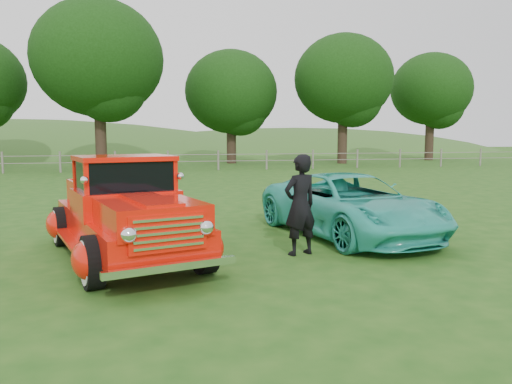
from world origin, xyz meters
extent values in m
plane|color=#1F4E15|center=(0.00, 0.00, 0.00)|extent=(140.00, 140.00, 0.00)
ellipsoid|color=#345820|center=(-18.00, 58.00, -4.95)|extent=(84.00, 60.00, 18.00)
ellipsoid|color=#345820|center=(20.00, 62.00, -3.85)|extent=(72.00, 52.00, 14.00)
cube|color=slate|center=(0.00, 22.00, 0.55)|extent=(48.00, 0.04, 0.04)
cube|color=slate|center=(0.00, 22.00, 0.95)|extent=(48.00, 0.04, 0.04)
cylinder|color=#312118|center=(-4.00, 25.00, 2.42)|extent=(0.70, 0.70, 4.84)
ellipsoid|color=black|center=(-4.00, 25.00, 6.82)|extent=(8.00, 8.00, 7.20)
cylinder|color=#312118|center=(5.00, 29.00, 1.87)|extent=(0.70, 0.70, 3.74)
ellipsoid|color=black|center=(5.00, 29.00, 5.27)|extent=(6.80, 6.80, 6.12)
cylinder|color=#312118|center=(13.00, 27.00, 2.20)|extent=(0.70, 0.70, 4.40)
ellipsoid|color=black|center=(13.00, 27.00, 6.20)|extent=(7.20, 7.20, 6.48)
cylinder|color=#312118|center=(22.00, 30.00, 2.09)|extent=(0.70, 0.70, 4.18)
ellipsoid|color=black|center=(22.00, 30.00, 5.89)|extent=(6.60, 6.60, 5.94)
cylinder|color=black|center=(-2.04, -0.81, 0.38)|extent=(0.44, 0.80, 0.76)
cylinder|color=black|center=(-0.45, -0.35, 0.38)|extent=(0.44, 0.80, 0.76)
cylinder|color=black|center=(-2.90, 2.17, 0.38)|extent=(0.44, 0.80, 0.76)
cylinder|color=black|center=(-1.31, 2.63, 0.38)|extent=(0.44, 0.80, 0.76)
cube|color=red|center=(-1.67, 0.91, 0.58)|extent=(2.78, 4.86, 0.44)
ellipsoid|color=red|center=(-2.11, -0.83, 0.42)|extent=(0.61, 0.83, 0.54)
ellipsoid|color=red|center=(-0.38, -0.33, 0.42)|extent=(0.61, 0.83, 0.54)
ellipsoid|color=red|center=(-2.97, 2.15, 0.42)|extent=(0.61, 0.83, 0.54)
ellipsoid|color=red|center=(-1.24, 2.65, 0.42)|extent=(0.61, 0.83, 0.54)
cube|color=red|center=(-1.24, -0.58, 0.97)|extent=(1.72, 1.91, 0.42)
cube|color=red|center=(-1.65, 0.81, 0.99)|extent=(1.91, 1.74, 0.44)
cube|color=black|center=(-1.65, 0.81, 1.46)|extent=(1.70, 1.48, 0.50)
cube|color=red|center=(-1.65, 0.81, 1.74)|extent=(1.80, 1.59, 0.08)
cube|color=red|center=(-2.05, 2.21, 0.95)|extent=(1.67, 2.20, 0.45)
cube|color=white|center=(-1.02, -1.36, 0.85)|extent=(1.05, 0.39, 0.50)
cube|color=white|center=(-0.99, -1.45, 0.42)|extent=(1.76, 0.60, 0.10)
cube|color=white|center=(-2.35, 3.23, 0.42)|extent=(1.67, 0.57, 0.10)
imported|color=#2EB9A5|center=(2.88, 1.84, 0.66)|extent=(3.05, 5.06, 1.31)
imported|color=black|center=(1.36, 0.49, 0.90)|extent=(0.76, 0.62, 1.79)
camera|label=1|loc=(-1.29, -7.86, 2.13)|focal=35.00mm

